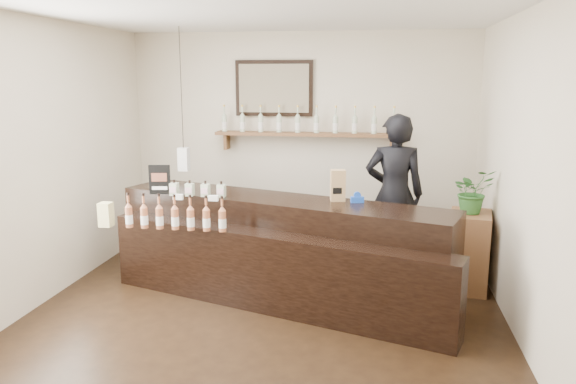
{
  "coord_description": "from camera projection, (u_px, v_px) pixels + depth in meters",
  "views": [
    {
      "loc": [
        1.03,
        -4.83,
        2.22
      ],
      "look_at": [
        0.13,
        0.7,
        1.07
      ],
      "focal_mm": 35.0,
      "sensor_mm": 36.0,
      "label": 1
    }
  ],
  "objects": [
    {
      "name": "counter",
      "position": [
        277.0,
        252.0,
        5.72
      ],
      "size": [
        3.62,
        2.05,
        1.17
      ],
      "color": "black",
      "rests_on": "ground"
    },
    {
      "name": "back_wall_decor",
      "position": [
        287.0,
        114.0,
        7.24
      ],
      "size": [
        2.66,
        0.96,
        1.69
      ],
      "color": "brown",
      "rests_on": "ground"
    },
    {
      "name": "paper_bag",
      "position": [
        338.0,
        185.0,
        5.59
      ],
      "size": [
        0.16,
        0.13,
        0.31
      ],
      "color": "#A27C4E",
      "rests_on": "counter"
    },
    {
      "name": "potted_plant",
      "position": [
        472.0,
        191.0,
        5.81
      ],
      "size": [
        0.53,
        0.5,
        0.47
      ],
      "primitive_type": "imported",
      "rotation": [
        0.0,
        0.0,
        0.42
      ],
      "color": "#2A5F26",
      "rests_on": "side_cabinet"
    },
    {
      "name": "tape_dispenser",
      "position": [
        357.0,
        198.0,
        5.53
      ],
      "size": [
        0.14,
        0.08,
        0.11
      ],
      "color": "blue",
      "rests_on": "counter"
    },
    {
      "name": "ground",
      "position": [
        263.0,
        318.0,
        5.28
      ],
      "size": [
        5.0,
        5.0,
        0.0
      ],
      "primitive_type": "plane",
      "color": "black",
      "rests_on": "ground"
    },
    {
      "name": "room_shell",
      "position": [
        261.0,
        137.0,
        4.93
      ],
      "size": [
        5.0,
        5.0,
        5.0
      ],
      "color": "beige",
      "rests_on": "ground"
    },
    {
      "name": "shopkeeper",
      "position": [
        395.0,
        184.0,
        6.37
      ],
      "size": [
        0.77,
        0.53,
        2.07
      ],
      "primitive_type": "imported",
      "rotation": [
        0.0,
        0.0,
        3.18
      ],
      "color": "black",
      "rests_on": "ground"
    },
    {
      "name": "side_cabinet",
      "position": [
        468.0,
        251.0,
        5.94
      ],
      "size": [
        0.5,
        0.63,
        0.83
      ],
      "color": "brown",
      "rests_on": "ground"
    },
    {
      "name": "promo_sign",
      "position": [
        160.0,
        180.0,
        5.91
      ],
      "size": [
        0.22,
        0.06,
        0.31
      ],
      "color": "black",
      "rests_on": "counter"
    }
  ]
}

